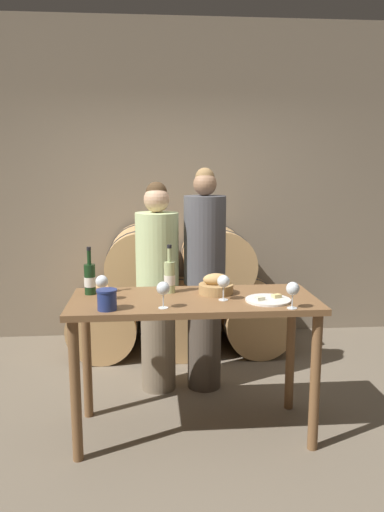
{
  "coord_description": "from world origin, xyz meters",
  "views": [
    {
      "loc": [
        -0.27,
        -3.09,
        1.75
      ],
      "look_at": [
        0.0,
        0.13,
        1.18
      ],
      "focal_mm": 35.0,
      "sensor_mm": 36.0,
      "label": 1
    }
  ],
  "objects_px": {
    "wine_bottle_red": "(90,279)",
    "cheese_plate": "(268,300)",
    "person_left": "(158,286)",
    "person_right": "(205,278)",
    "blue_crock": "(107,299)",
    "wine_glass_far_left": "(102,282)",
    "wine_glass_right": "(293,289)",
    "wine_glass_left": "(163,289)",
    "wine_bottle_white": "(170,277)",
    "wine_glass_center": "(223,282)",
    "tasting_table": "(194,319)",
    "bread_basket": "(216,286)"
  },
  "relations": [
    {
      "from": "wine_bottle_red",
      "to": "cheese_plate",
      "type": "height_order",
      "value": "wine_bottle_red"
    },
    {
      "from": "person_left",
      "to": "person_right",
      "type": "relative_size",
      "value": 0.94
    },
    {
      "from": "person_left",
      "to": "cheese_plate",
      "type": "distance_m",
      "value": 1.06
    },
    {
      "from": "wine_bottle_red",
      "to": "cheese_plate",
      "type": "bearing_deg",
      "value": -13.47
    },
    {
      "from": "wine_bottle_red",
      "to": "blue_crock",
      "type": "relative_size",
      "value": 2.57
    },
    {
      "from": "person_right",
      "to": "wine_glass_far_left",
      "type": "bearing_deg",
      "value": -135.84
    },
    {
      "from": "wine_glass_far_left",
      "to": "wine_glass_right",
      "type": "relative_size",
      "value": 1.0
    },
    {
      "from": "cheese_plate",
      "to": "blue_crock",
      "type": "bearing_deg",
      "value": -173.56
    },
    {
      "from": "wine_glass_left",
      "to": "person_left",
      "type": "bearing_deg",
      "value": 91.28
    },
    {
      "from": "wine_bottle_red",
      "to": "wine_bottle_white",
      "type": "bearing_deg",
      "value": 0.23
    },
    {
      "from": "person_left",
      "to": "wine_glass_left",
      "type": "bearing_deg",
      "value": -88.72
    },
    {
      "from": "wine_glass_center",
      "to": "cheese_plate",
      "type": "bearing_deg",
      "value": -9.77
    },
    {
      "from": "person_right",
      "to": "wine_glass_right",
      "type": "height_order",
      "value": "person_right"
    },
    {
      "from": "blue_crock",
      "to": "wine_glass_left",
      "type": "xyz_separation_m",
      "value": [
        0.33,
        0.01,
        0.05
      ]
    },
    {
      "from": "wine_glass_center",
      "to": "tasting_table",
      "type": "bearing_deg",
      "value": 159.71
    },
    {
      "from": "tasting_table",
      "to": "wine_glass_far_left",
      "type": "bearing_deg",
      "value": -179.38
    },
    {
      "from": "wine_bottle_white",
      "to": "wine_glass_center",
      "type": "height_order",
      "value": "wine_bottle_white"
    },
    {
      "from": "bread_basket",
      "to": "wine_glass_far_left",
      "type": "height_order",
      "value": "wine_glass_far_left"
    },
    {
      "from": "person_left",
      "to": "wine_glass_far_left",
      "type": "relative_size",
      "value": 10.2
    },
    {
      "from": "person_left",
      "to": "wine_bottle_white",
      "type": "bearing_deg",
      "value": -82.28
    },
    {
      "from": "tasting_table",
      "to": "blue_crock",
      "type": "xyz_separation_m",
      "value": [
        -0.53,
        -0.23,
        0.21
      ]
    },
    {
      "from": "blue_crock",
      "to": "wine_glass_center",
      "type": "height_order",
      "value": "wine_glass_center"
    },
    {
      "from": "wine_glass_left",
      "to": "wine_glass_right",
      "type": "distance_m",
      "value": 0.77
    },
    {
      "from": "wine_glass_center",
      "to": "wine_glass_right",
      "type": "height_order",
      "value": "same"
    },
    {
      "from": "wine_glass_far_left",
      "to": "wine_glass_center",
      "type": "xyz_separation_m",
      "value": [
        0.76,
        -0.06,
        0.0
      ]
    },
    {
      "from": "wine_bottle_red",
      "to": "bread_basket",
      "type": "distance_m",
      "value": 0.83
    },
    {
      "from": "blue_crock",
      "to": "wine_glass_far_left",
      "type": "bearing_deg",
      "value": 102.4
    },
    {
      "from": "tasting_table",
      "to": "wine_bottle_red",
      "type": "bearing_deg",
      "value": 166.94
    },
    {
      "from": "tasting_table",
      "to": "bread_basket",
      "type": "relative_size",
      "value": 6.86
    },
    {
      "from": "person_left",
      "to": "blue_crock",
      "type": "relative_size",
      "value": 13.37
    },
    {
      "from": "wine_glass_far_left",
      "to": "wine_glass_right",
      "type": "distance_m",
      "value": 1.18
    },
    {
      "from": "wine_bottle_white",
      "to": "wine_glass_left",
      "type": "height_order",
      "value": "wine_bottle_white"
    },
    {
      "from": "wine_glass_center",
      "to": "wine_bottle_red",
      "type": "bearing_deg",
      "value": 165.36
    },
    {
      "from": "wine_glass_far_left",
      "to": "bread_basket",
      "type": "bearing_deg",
      "value": 8.38
    },
    {
      "from": "wine_glass_center",
      "to": "wine_glass_left",
      "type": "bearing_deg",
      "value": -158.53
    },
    {
      "from": "person_left",
      "to": "wine_bottle_red",
      "type": "distance_m",
      "value": 0.73
    },
    {
      "from": "person_right",
      "to": "person_left",
      "type": "bearing_deg",
      "value": 179.98
    },
    {
      "from": "wine_bottle_red",
      "to": "person_left",
      "type": "bearing_deg",
      "value": 50.26
    },
    {
      "from": "cheese_plate",
      "to": "wine_glass_right",
      "type": "xyz_separation_m",
      "value": [
        0.1,
        -0.17,
        0.11
      ]
    },
    {
      "from": "wine_bottle_white",
      "to": "cheese_plate",
      "type": "distance_m",
      "value": 0.67
    },
    {
      "from": "bread_basket",
      "to": "blue_crock",
      "type": "bearing_deg",
      "value": -154.46
    },
    {
      "from": "blue_crock",
      "to": "person_right",
      "type": "bearing_deg",
      "value": 53.78
    },
    {
      "from": "wine_glass_left",
      "to": "wine_bottle_white",
      "type": "bearing_deg",
      "value": 82.0
    },
    {
      "from": "blue_crock",
      "to": "bread_basket",
      "type": "bearing_deg",
      "value": 25.54
    },
    {
      "from": "bread_basket",
      "to": "cheese_plate",
      "type": "height_order",
      "value": "bread_basket"
    },
    {
      "from": "person_right",
      "to": "bread_basket",
      "type": "bearing_deg",
      "value": -89.04
    },
    {
      "from": "bread_basket",
      "to": "cheese_plate",
      "type": "distance_m",
      "value": 0.37
    },
    {
      "from": "bread_basket",
      "to": "person_left",
      "type": "bearing_deg",
      "value": 122.35
    },
    {
      "from": "person_left",
      "to": "wine_bottle_white",
      "type": "relative_size",
      "value": 5.09
    },
    {
      "from": "tasting_table",
      "to": "wine_bottle_white",
      "type": "height_order",
      "value": "wine_bottle_white"
    }
  ]
}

